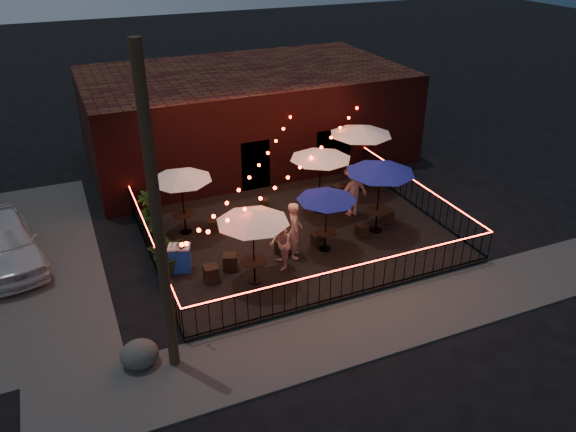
% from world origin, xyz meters
% --- Properties ---
extents(ground, '(110.00, 110.00, 0.00)m').
position_xyz_m(ground, '(0.00, 0.00, 0.00)').
color(ground, black).
rests_on(ground, ground).
extents(patio, '(10.00, 8.00, 0.15)m').
position_xyz_m(patio, '(0.00, 2.00, 0.07)').
color(patio, black).
rests_on(patio, ground).
extents(sidewalk, '(18.00, 2.50, 0.05)m').
position_xyz_m(sidewalk, '(0.00, -3.25, 0.03)').
color(sidewalk, '#43413E').
rests_on(sidewalk, ground).
extents(brick_building, '(14.00, 8.00, 4.00)m').
position_xyz_m(brick_building, '(1.00, 9.99, 2.00)').
color(brick_building, '#350F0E').
rests_on(brick_building, ground).
extents(utility_pole, '(0.26, 0.26, 8.00)m').
position_xyz_m(utility_pole, '(-5.40, -2.60, 4.00)').
color(utility_pole, '#392917').
rests_on(utility_pole, ground).
extents(fence_front, '(10.00, 0.04, 1.04)m').
position_xyz_m(fence_front, '(0.00, -2.00, 0.66)').
color(fence_front, black).
rests_on(fence_front, patio).
extents(fence_left, '(0.04, 8.00, 1.04)m').
position_xyz_m(fence_left, '(-5.00, 2.00, 0.66)').
color(fence_left, black).
rests_on(fence_left, patio).
extents(fence_right, '(0.04, 8.00, 1.04)m').
position_xyz_m(fence_right, '(5.00, 2.00, 0.66)').
color(fence_right, black).
rests_on(fence_right, patio).
extents(festoon_lights, '(10.02, 8.72, 1.32)m').
position_xyz_m(festoon_lights, '(-1.01, 1.70, 2.52)').
color(festoon_lights, '#F61D06').
rests_on(festoon_lights, ground).
extents(cafe_table_0, '(2.56, 2.56, 2.40)m').
position_xyz_m(cafe_table_0, '(-2.35, -0.17, 2.34)').
color(cafe_table_0, black).
rests_on(cafe_table_0, patio).
extents(cafe_table_1, '(2.61, 2.61, 2.37)m').
position_xyz_m(cafe_table_1, '(-3.54, 3.63, 2.31)').
color(cafe_table_1, black).
rests_on(cafe_table_1, patio).
extents(cafe_table_2, '(2.48, 2.48, 2.16)m').
position_xyz_m(cafe_table_2, '(0.45, 0.65, 2.13)').
color(cafe_table_2, black).
rests_on(cafe_table_2, patio).
extents(cafe_table_3, '(2.63, 2.63, 2.48)m').
position_xyz_m(cafe_table_3, '(1.49, 3.22, 2.42)').
color(cafe_table_3, black).
rests_on(cafe_table_3, patio).
extents(cafe_table_4, '(2.48, 2.48, 2.60)m').
position_xyz_m(cafe_table_4, '(2.68, 1.09, 2.53)').
color(cafe_table_4, black).
rests_on(cafe_table_4, patio).
extents(cafe_table_5, '(2.57, 2.57, 2.72)m').
position_xyz_m(cafe_table_5, '(3.80, 4.39, 2.64)').
color(cafe_table_5, black).
rests_on(cafe_table_5, patio).
extents(bistro_chair_0, '(0.46, 0.46, 0.51)m').
position_xyz_m(bistro_chair_0, '(-3.56, 0.37, 0.41)').
color(bistro_chair_0, black).
rests_on(bistro_chair_0, patio).
extents(bistro_chair_1, '(0.55, 0.55, 0.50)m').
position_xyz_m(bistro_chair_1, '(-2.82, 0.78, 0.40)').
color(bistro_chair_1, black).
rests_on(bistro_chair_1, patio).
extents(bistro_chair_2, '(0.42, 0.42, 0.43)m').
position_xyz_m(bistro_chair_2, '(-4.53, 3.89, 0.36)').
color(bistro_chair_2, black).
rests_on(bistro_chair_2, patio).
extents(bistro_chair_3, '(0.42, 0.42, 0.42)m').
position_xyz_m(bistro_chair_3, '(-2.60, 3.33, 0.36)').
color(bistro_chair_3, black).
rests_on(bistro_chair_3, patio).
extents(bistro_chair_4, '(0.49, 0.49, 0.46)m').
position_xyz_m(bistro_chair_4, '(-0.96, 0.95, 0.38)').
color(bistro_chair_4, black).
rests_on(bistro_chair_4, patio).
extents(bistro_chair_5, '(0.37, 0.37, 0.41)m').
position_xyz_m(bistro_chair_5, '(0.34, 1.01, 0.36)').
color(bistro_chair_5, black).
rests_on(bistro_chair_5, patio).
extents(bistro_chair_6, '(0.45, 0.45, 0.40)m').
position_xyz_m(bistro_chair_6, '(-0.37, 4.21, 0.35)').
color(bistro_chair_6, black).
rests_on(bistro_chair_6, patio).
extents(bistro_chair_7, '(0.39, 0.39, 0.41)m').
position_xyz_m(bistro_chair_7, '(1.48, 4.04, 0.36)').
color(bistro_chair_7, black).
rests_on(bistro_chair_7, patio).
extents(bistro_chair_8, '(0.42, 0.42, 0.41)m').
position_xyz_m(bistro_chair_8, '(2.02, 0.97, 0.35)').
color(bistro_chair_8, black).
rests_on(bistro_chair_8, patio).
extents(bistro_chair_9, '(0.50, 0.50, 0.48)m').
position_xyz_m(bistro_chair_9, '(3.39, 1.50, 0.39)').
color(bistro_chair_9, black).
rests_on(bistro_chair_9, patio).
extents(bistro_chair_10, '(0.41, 0.41, 0.44)m').
position_xyz_m(bistro_chair_10, '(2.77, 4.12, 0.37)').
color(bistro_chair_10, black).
rests_on(bistro_chair_10, patio).
extents(bistro_chair_11, '(0.38, 0.38, 0.43)m').
position_xyz_m(bistro_chair_11, '(4.49, 3.92, 0.36)').
color(bistro_chair_11, black).
rests_on(bistro_chair_11, patio).
extents(patron_a, '(0.69, 0.82, 1.93)m').
position_xyz_m(patron_a, '(-0.65, 0.68, 1.11)').
color(patron_a, tan).
rests_on(patron_a, patio).
extents(patron_b, '(0.82, 0.96, 1.71)m').
position_xyz_m(patron_b, '(-1.34, 0.22, 1.01)').
color(patron_b, '#D2A188').
rests_on(patron_b, patio).
extents(patron_c, '(1.30, 0.78, 1.97)m').
position_xyz_m(patron_c, '(2.46, 2.51, 1.14)').
color(patron_c, '#C8AC8A').
rests_on(patron_c, patio).
extents(potted_shrub_a, '(1.34, 1.21, 1.33)m').
position_xyz_m(potted_shrub_a, '(-4.60, 1.46, 0.82)').
color(potted_shrub_a, '#1E3E14').
rests_on(potted_shrub_a, patio).
extents(potted_shrub_b, '(0.82, 0.74, 1.23)m').
position_xyz_m(potted_shrub_b, '(-4.60, 3.43, 0.76)').
color(potted_shrub_b, '#0B370C').
rests_on(potted_shrub_b, patio).
extents(potted_shrub_c, '(1.00, 1.00, 1.39)m').
position_xyz_m(potted_shrub_c, '(-4.60, 4.51, 0.84)').
color(potted_shrub_c, '#12390B').
rests_on(potted_shrub_c, patio).
extents(cooler, '(0.79, 0.68, 0.88)m').
position_xyz_m(cooler, '(-4.27, 1.31, 0.60)').
color(cooler, blue).
rests_on(cooler, patio).
extents(boulder, '(0.96, 0.82, 0.72)m').
position_xyz_m(boulder, '(-6.20, -2.32, 0.36)').
color(boulder, '#444540').
rests_on(boulder, ground).
extents(car_white, '(2.68, 4.86, 1.56)m').
position_xyz_m(car_white, '(-9.25, 4.14, 0.78)').
color(car_white, white).
rests_on(car_white, ground).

